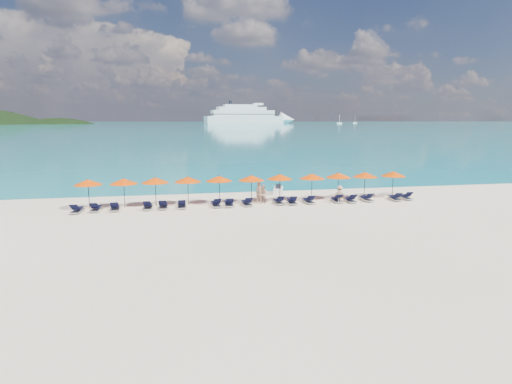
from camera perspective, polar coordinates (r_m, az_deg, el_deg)
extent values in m
plane|color=beige|center=(29.53, 1.11, -3.26)|extent=(1400.00, 1400.00, 0.00)
cube|color=#1FA9B2|center=(688.19, -10.59, 9.04)|extent=(1600.00, 1300.00, 0.01)
ellipsoid|color=black|center=(606.93, -24.75, 4.93)|extent=(162.00, 126.00, 85.50)
cube|color=silver|center=(606.74, -1.56, 9.60)|extent=(113.13, 39.65, 10.12)
cone|color=silver|center=(632.32, 4.23, 9.58)|extent=(25.85, 25.85, 22.26)
cube|color=silver|center=(606.11, -1.74, 10.46)|extent=(90.68, 32.72, 8.09)
cube|color=silver|center=(605.55, -1.93, 11.03)|extent=(70.61, 27.17, 5.06)
cube|color=silver|center=(604.99, -2.12, 11.42)|extent=(48.16, 20.24, 3.54)
cube|color=black|center=(606.09, -1.74, 10.31)|extent=(91.81, 33.11, 0.91)
cube|color=black|center=(606.14, -1.74, 10.65)|extent=(89.55, 32.32, 0.91)
cylinder|color=black|center=(600.70, -3.40, 11.80)|extent=(4.45, 4.45, 5.57)
cube|color=silver|center=(570.61, 11.06, 8.99)|extent=(6.56, 2.19, 1.75)
cylinder|color=silver|center=(570.58, 11.08, 9.56)|extent=(0.39, 0.39, 10.93)
cube|color=silver|center=(631.12, 13.05, 8.97)|extent=(5.61, 1.87, 1.50)
cylinder|color=silver|center=(631.10, 13.07, 9.41)|extent=(0.34, 0.34, 9.35)
cube|color=white|center=(38.55, 2.99, 0.22)|extent=(1.37, 2.34, 0.50)
cube|color=black|center=(38.31, 2.99, 0.71)|extent=(0.68, 1.01, 0.32)
cylinder|color=black|center=(39.01, 3.01, 1.08)|extent=(0.50, 0.19, 0.06)
imported|color=tan|center=(34.18, 0.44, -0.08)|extent=(0.65, 0.48, 1.63)
imported|color=tan|center=(33.60, 1.00, -0.33)|extent=(0.86, 0.78, 1.54)
imported|color=tan|center=(34.74, 11.09, -0.29)|extent=(1.00, 0.71, 1.41)
cylinder|color=black|center=(34.07, -21.41, -0.30)|extent=(0.05, 0.05, 2.20)
cone|color=#DE3D00|center=(33.93, -21.50, 1.23)|extent=(2.10, 2.10, 0.42)
sphere|color=black|center=(33.90, -21.53, 1.59)|extent=(0.08, 0.08, 0.08)
cylinder|color=black|center=(33.69, -17.16, -0.17)|extent=(0.05, 0.05, 2.20)
cone|color=#DE3D00|center=(33.55, -17.24, 1.38)|extent=(2.10, 2.10, 0.42)
sphere|color=black|center=(33.52, -17.26, 1.75)|extent=(0.08, 0.08, 0.08)
cylinder|color=black|center=(33.66, -13.24, 0.00)|extent=(0.05, 0.05, 2.20)
cone|color=#DE3D00|center=(33.52, -13.30, 1.55)|extent=(2.10, 2.10, 0.42)
sphere|color=black|center=(33.49, -13.32, 1.92)|extent=(0.08, 0.08, 0.08)
cylinder|color=black|center=(33.63, -9.05, 0.13)|extent=(0.05, 0.05, 2.20)
cone|color=#DE3D00|center=(33.49, -9.09, 1.68)|extent=(2.10, 2.10, 0.42)
sphere|color=black|center=(33.46, -9.10, 2.05)|extent=(0.08, 0.08, 0.08)
cylinder|color=black|center=(33.80, -4.92, 0.26)|extent=(0.05, 0.05, 2.20)
cone|color=#DE3D00|center=(33.66, -4.94, 1.81)|extent=(2.10, 2.10, 0.42)
sphere|color=black|center=(33.63, -4.95, 2.18)|extent=(0.08, 0.08, 0.08)
cylinder|color=black|center=(34.04, -0.61, 0.37)|extent=(0.05, 0.05, 2.20)
cone|color=#DE3D00|center=(33.90, -0.62, 1.90)|extent=(2.10, 2.10, 0.42)
sphere|color=black|center=(33.87, -0.62, 2.27)|extent=(0.08, 0.08, 0.08)
cylinder|color=black|center=(34.80, 3.19, 0.56)|extent=(0.05, 0.05, 2.20)
cone|color=#DE3D00|center=(34.66, 3.20, 2.06)|extent=(2.10, 2.10, 0.42)
sphere|color=black|center=(34.63, 3.21, 2.42)|extent=(0.08, 0.08, 0.08)
cylinder|color=black|center=(35.34, 7.45, 0.63)|extent=(0.05, 0.05, 2.20)
cone|color=#DE3D00|center=(35.21, 7.48, 2.11)|extent=(2.10, 2.10, 0.42)
sphere|color=black|center=(35.18, 7.49, 2.47)|extent=(0.08, 0.08, 0.08)
cylinder|color=black|center=(36.32, 10.90, 0.78)|extent=(0.05, 0.05, 2.20)
cone|color=#DE3D00|center=(36.19, 10.94, 2.22)|extent=(2.10, 2.10, 0.42)
sphere|color=black|center=(36.16, 10.95, 2.57)|extent=(0.08, 0.08, 0.08)
cylinder|color=black|center=(37.18, 14.28, 0.86)|extent=(0.05, 0.05, 2.20)
cone|color=#DE3D00|center=(37.06, 14.34, 2.27)|extent=(2.10, 2.10, 0.42)
sphere|color=black|center=(37.03, 14.35, 2.61)|extent=(0.08, 0.08, 0.08)
cylinder|color=black|center=(38.38, 17.76, 0.97)|extent=(0.05, 0.05, 2.20)
cone|color=#DE3D00|center=(38.25, 17.84, 2.33)|extent=(2.10, 2.10, 0.42)
sphere|color=black|center=(38.23, 17.85, 2.66)|extent=(0.08, 0.08, 0.08)
cube|color=silver|center=(33.19, -22.75, -2.33)|extent=(0.78, 1.75, 0.06)
cube|color=black|center=(33.39, -22.65, -1.98)|extent=(0.65, 1.15, 0.04)
cube|color=black|center=(32.59, -23.08, -1.83)|extent=(0.60, 0.59, 0.43)
cube|color=silver|center=(33.23, -20.58, -2.18)|extent=(0.69, 1.72, 0.06)
cube|color=black|center=(33.44, -20.51, -1.82)|extent=(0.59, 1.12, 0.04)
cube|color=black|center=(32.63, -20.81, -1.67)|extent=(0.57, 0.56, 0.43)
cube|color=silver|center=(33.00, -18.28, -2.13)|extent=(0.74, 1.74, 0.06)
cube|color=black|center=(33.21, -18.28, -1.77)|extent=(0.63, 1.14, 0.04)
cube|color=black|center=(32.38, -18.37, -1.61)|extent=(0.59, 0.57, 0.43)
cube|color=silver|center=(32.78, -14.21, -2.01)|extent=(0.69, 1.72, 0.06)
cube|color=black|center=(32.99, -14.18, -1.65)|extent=(0.59, 1.12, 0.04)
cube|color=black|center=(32.16, -14.34, -1.49)|extent=(0.57, 0.56, 0.43)
cube|color=silver|center=(32.75, -12.27, -1.94)|extent=(0.66, 1.72, 0.06)
cube|color=black|center=(32.97, -12.26, -1.58)|extent=(0.58, 1.11, 0.04)
cube|color=black|center=(32.13, -12.34, -1.42)|extent=(0.56, 0.55, 0.43)
cube|color=silver|center=(32.69, -9.87, -1.88)|extent=(0.62, 1.70, 0.06)
cube|color=black|center=(32.91, -9.88, -1.52)|extent=(0.55, 1.10, 0.04)
cube|color=black|center=(32.07, -9.87, -1.36)|extent=(0.55, 0.54, 0.43)
cube|color=silver|center=(32.82, -5.36, -1.73)|extent=(0.76, 1.75, 0.06)
cube|color=black|center=(33.03, -5.44, -1.38)|extent=(0.64, 1.14, 0.04)
cube|color=black|center=(32.21, -5.19, -1.21)|extent=(0.59, 0.58, 0.43)
cube|color=silver|center=(32.89, -3.61, -1.68)|extent=(0.67, 1.72, 0.06)
cube|color=black|center=(33.11, -3.65, -1.33)|extent=(0.58, 1.12, 0.04)
cube|color=black|center=(32.28, -3.52, -1.16)|extent=(0.57, 0.55, 0.43)
cube|color=silver|center=(33.09, -1.24, -1.60)|extent=(0.75, 1.74, 0.06)
cube|color=black|center=(33.30, -1.35, -1.25)|extent=(0.63, 1.14, 0.04)
cube|color=black|center=(32.49, -1.01, -1.07)|extent=(0.59, 0.58, 0.43)
cube|color=silver|center=(33.74, 3.01, -1.39)|extent=(0.69, 1.72, 0.06)
cube|color=black|center=(33.94, 2.89, -1.04)|extent=(0.59, 1.12, 0.04)
cube|color=black|center=(33.14, 3.28, -0.87)|extent=(0.57, 0.56, 0.43)
cube|color=silver|center=(33.84, 4.80, -1.38)|extent=(0.75, 1.74, 0.06)
cube|color=black|center=(34.05, 4.73, -1.03)|extent=(0.63, 1.14, 0.04)
cube|color=black|center=(33.23, 5.00, -0.86)|extent=(0.59, 0.58, 0.43)
cube|color=silver|center=(34.29, 7.01, -1.27)|extent=(0.68, 1.72, 0.06)
cube|color=black|center=(34.49, 6.87, -0.93)|extent=(0.59, 1.12, 0.04)
cube|color=black|center=(33.71, 7.34, -0.75)|extent=(0.57, 0.56, 0.43)
cube|color=silver|center=(35.11, 10.65, -1.11)|extent=(0.67, 1.72, 0.06)
cube|color=black|center=(35.31, 10.52, -0.78)|extent=(0.58, 1.12, 0.04)
cube|color=black|center=(34.52, 10.98, -0.61)|extent=(0.57, 0.55, 0.43)
cube|color=silver|center=(35.31, 12.43, -1.11)|extent=(0.69, 1.72, 0.06)
cube|color=black|center=(35.51, 12.29, -0.78)|extent=(0.59, 1.12, 0.04)
cube|color=black|center=(34.73, 12.77, -0.61)|extent=(0.57, 0.56, 0.43)
cube|color=silver|center=(36.10, 14.48, -0.95)|extent=(0.70, 1.73, 0.06)
cube|color=black|center=(36.29, 14.31, -0.63)|extent=(0.60, 1.13, 0.04)
cube|color=black|center=(35.55, 14.93, -0.46)|extent=(0.58, 0.56, 0.43)
cube|color=silver|center=(37.05, 18.00, -0.85)|extent=(0.74, 1.74, 0.06)
cube|color=black|center=(37.24, 17.85, -0.54)|extent=(0.63, 1.14, 0.04)
cube|color=black|center=(36.49, 18.39, -0.38)|extent=(0.59, 0.57, 0.43)
cube|color=silver|center=(37.81, 19.31, -0.72)|extent=(0.76, 1.75, 0.06)
cube|color=black|center=(38.00, 19.17, -0.41)|extent=(0.64, 1.14, 0.04)
cube|color=black|center=(37.25, 19.71, -0.25)|extent=(0.59, 0.58, 0.43)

